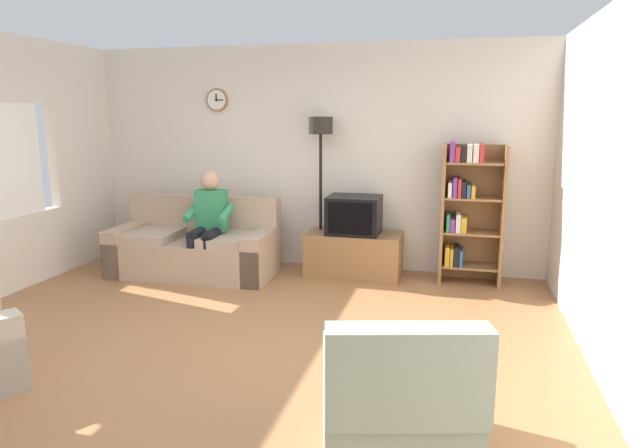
{
  "coord_description": "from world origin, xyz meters",
  "views": [
    {
      "loc": [
        1.77,
        -3.98,
        1.9
      ],
      "look_at": [
        0.49,
        1.11,
        0.84
      ],
      "focal_mm": 31.06,
      "sensor_mm": 36.0,
      "label": 1
    }
  ],
  "objects_px": {
    "tv_stand": "(354,254)",
    "armchair_near_bookshelf": "(396,409)",
    "bookshelf": "(468,208)",
    "person_on_couch": "(208,219)",
    "tv": "(354,215)",
    "floor_lamp": "(321,151)",
    "couch": "(195,248)"
  },
  "relations": [
    {
      "from": "tv_stand",
      "to": "person_on_couch",
      "type": "bearing_deg",
      "value": -162.73
    },
    {
      "from": "tv_stand",
      "to": "bookshelf",
      "type": "bearing_deg",
      "value": 3.05
    },
    {
      "from": "couch",
      "to": "floor_lamp",
      "type": "height_order",
      "value": "floor_lamp"
    },
    {
      "from": "armchair_near_bookshelf",
      "to": "tv_stand",
      "type": "bearing_deg",
      "value": 104.48
    },
    {
      "from": "person_on_couch",
      "to": "tv",
      "type": "bearing_deg",
      "value": 16.47
    },
    {
      "from": "couch",
      "to": "tv_stand",
      "type": "height_order",
      "value": "couch"
    },
    {
      "from": "tv_stand",
      "to": "armchair_near_bookshelf",
      "type": "height_order",
      "value": "armchair_near_bookshelf"
    },
    {
      "from": "couch",
      "to": "bookshelf",
      "type": "relative_size",
      "value": 1.21
    },
    {
      "from": "bookshelf",
      "to": "tv",
      "type": "bearing_deg",
      "value": -175.85
    },
    {
      "from": "floor_lamp",
      "to": "person_on_couch",
      "type": "bearing_deg",
      "value": -153.09
    },
    {
      "from": "bookshelf",
      "to": "floor_lamp",
      "type": "xyz_separation_m",
      "value": [
        -1.7,
        0.03,
        0.6
      ]
    },
    {
      "from": "couch",
      "to": "floor_lamp",
      "type": "bearing_deg",
      "value": 19.07
    },
    {
      "from": "tv_stand",
      "to": "armchair_near_bookshelf",
      "type": "bearing_deg",
      "value": -75.52
    },
    {
      "from": "tv_stand",
      "to": "tv",
      "type": "distance_m",
      "value": 0.48
    },
    {
      "from": "couch",
      "to": "person_on_couch",
      "type": "xyz_separation_m",
      "value": [
        0.24,
        -0.11,
        0.39
      ]
    },
    {
      "from": "floor_lamp",
      "to": "armchair_near_bookshelf",
      "type": "distance_m",
      "value": 3.93
    },
    {
      "from": "floor_lamp",
      "to": "person_on_couch",
      "type": "distance_m",
      "value": 1.52
    },
    {
      "from": "tv",
      "to": "floor_lamp",
      "type": "height_order",
      "value": "floor_lamp"
    },
    {
      "from": "tv",
      "to": "person_on_couch",
      "type": "distance_m",
      "value": 1.68
    },
    {
      "from": "couch",
      "to": "tv_stand",
      "type": "xyz_separation_m",
      "value": [
        1.85,
        0.39,
        -0.06
      ]
    },
    {
      "from": "tv",
      "to": "floor_lamp",
      "type": "bearing_deg",
      "value": 164.0
    },
    {
      "from": "bookshelf",
      "to": "person_on_couch",
      "type": "bearing_deg",
      "value": -168.84
    },
    {
      "from": "tv",
      "to": "armchair_near_bookshelf",
      "type": "height_order",
      "value": "tv"
    },
    {
      "from": "bookshelf",
      "to": "person_on_couch",
      "type": "distance_m",
      "value": 2.94
    },
    {
      "from": "tv",
      "to": "floor_lamp",
      "type": "xyz_separation_m",
      "value": [
        -0.43,
        0.12,
        0.72
      ]
    },
    {
      "from": "tv",
      "to": "couch",
      "type": "bearing_deg",
      "value": -168.77
    },
    {
      "from": "couch",
      "to": "floor_lamp",
      "type": "xyz_separation_m",
      "value": [
        1.42,
        0.49,
        1.14
      ]
    },
    {
      "from": "bookshelf",
      "to": "floor_lamp",
      "type": "height_order",
      "value": "floor_lamp"
    },
    {
      "from": "armchair_near_bookshelf",
      "to": "floor_lamp",
      "type": "bearing_deg",
      "value": 110.48
    },
    {
      "from": "floor_lamp",
      "to": "armchair_near_bookshelf",
      "type": "xyz_separation_m",
      "value": [
        1.31,
        -3.52,
        -1.16
      ]
    },
    {
      "from": "tv",
      "to": "tv_stand",
      "type": "bearing_deg",
      "value": 90.0
    },
    {
      "from": "tv",
      "to": "armchair_near_bookshelf",
      "type": "relative_size",
      "value": 0.57
    }
  ]
}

